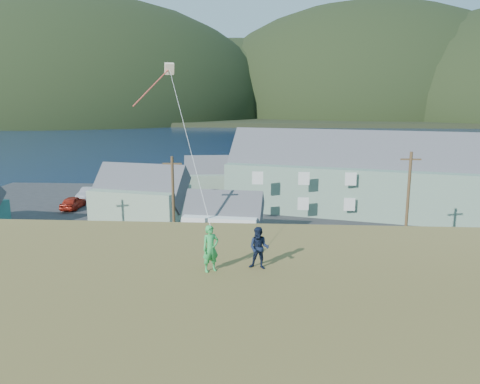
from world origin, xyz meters
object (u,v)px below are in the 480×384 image
Objects in this scene: lodge at (370,176)px; kite_flyer_navy at (259,248)px; shed_palegreen_near at (141,194)px; shed_palegreen_far at (219,176)px; shed_white at (224,218)px; kite_flyer_green at (211,249)px; wharf at (204,177)px.

kite_flyer_navy is at bearing -93.62° from lodge.
shed_palegreen_near is at bearing -156.86° from lodge.
lodge reaches higher than shed_palegreen_far.
shed_palegreen_far is (-2.76, 21.92, 0.27)m from shed_white.
kite_flyer_green is at bearing -95.86° from lodge.
lodge is at bearing 83.06° from kite_flyer_navy.
kite_flyer_green is 1.09× the size of kite_flyer_navy.
wharf is at bearing 110.88° from kite_flyer_navy.
kite_flyer_green is (-13.85, -38.31, 3.57)m from lodge.
shed_white is 22.09m from shed_palegreen_far.
shed_white is (6.62, -33.10, 1.81)m from wharf.
kite_flyer_green reaches higher than shed_palegreen_far.
shed_white is at bearing -78.69° from wharf.
kite_flyer_navy reaches higher than wharf.
lodge is 39.94m from kite_flyer_navy.
kite_flyer_navy is (-12.05, -37.91, 3.50)m from lodge.
kite_flyer_navy is at bearing -79.81° from wharf.
kite_flyer_green is at bearing -58.81° from shed_palegreen_near.
shed_white is 26.95m from kite_flyer_green.
shed_palegreen_far is at bearing 108.71° from kite_flyer_navy.
kite_flyer_navy is (6.73, -47.74, 5.48)m from shed_palegreen_far.
shed_palegreen_far is 48.71m from kite_flyer_green.
kite_flyer_green reaches higher than shed_white.
shed_palegreen_far is 5.90× the size of kite_flyer_green.
wharf is 60.45m from kite_flyer_green.
kite_flyer_green reaches higher than shed_palegreen_near.
kite_flyer_navy is at bearing -75.57° from shed_white.
kite_flyer_green reaches higher than wharf.
shed_palegreen_near is (-3.54, -25.21, 2.34)m from wharf.
kite_flyer_green is (8.79, -59.31, 7.64)m from wharf.
shed_white is at bearing 109.43° from kite_flyer_navy.
shed_palegreen_near is 6.90× the size of kite_flyer_navy.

